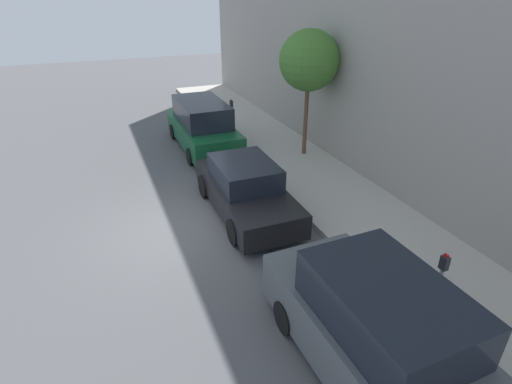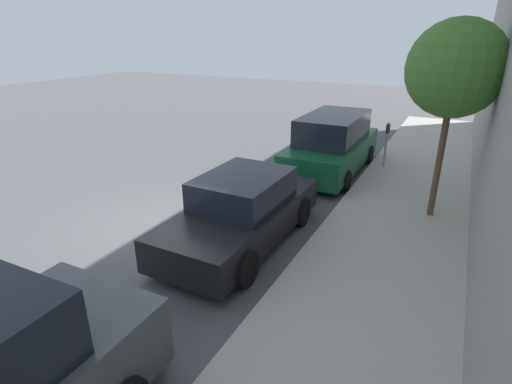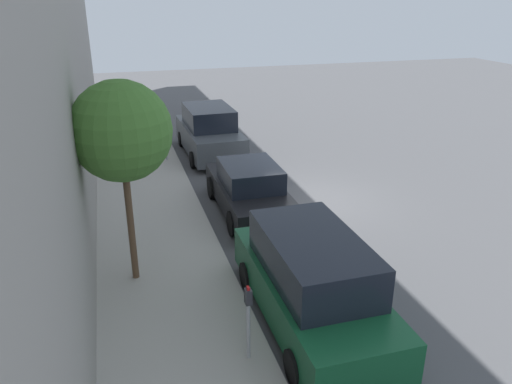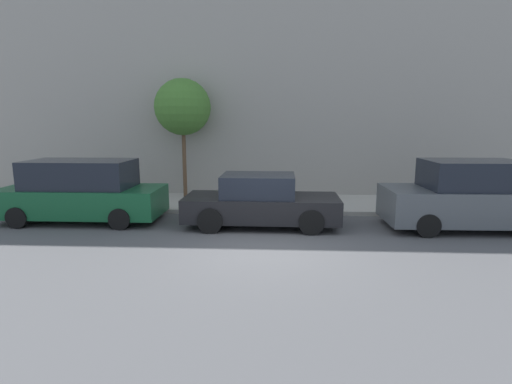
{
  "view_description": "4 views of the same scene",
  "coord_description": "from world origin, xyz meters",
  "px_view_note": "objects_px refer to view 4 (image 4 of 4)",
  "views": [
    {
      "loc": [
        -1.46,
        -9.3,
        5.89
      ],
      "look_at": [
        2.13,
        -0.58,
        1.0
      ],
      "focal_mm": 28.0,
      "sensor_mm": 36.0,
      "label": 1
    },
    {
      "loc": [
        5.97,
        -6.63,
        4.32
      ],
      "look_at": [
        2.19,
        0.72,
        1.0
      ],
      "focal_mm": 28.0,
      "sensor_mm": 36.0,
      "label": 2
    },
    {
      "loc": [
        5.85,
        13.51,
        6.23
      ],
      "look_at": [
        2.18,
        1.06,
        1.0
      ],
      "focal_mm": 35.0,
      "sensor_mm": 36.0,
      "label": 3
    },
    {
      "loc": [
        -9.36,
        -0.3,
        3.08
      ],
      "look_at": [
        2.24,
        0.33,
        1.0
      ],
      "focal_mm": 28.0,
      "sensor_mm": 36.0,
      "label": 4
    }
  ],
  "objects_px": {
    "parked_suv_nearest": "(471,197)",
    "parked_sedan_second": "(261,202)",
    "parking_meter_far": "(78,180)",
    "parking_meter_near": "(425,184)",
    "street_tree": "(183,107)",
    "parked_minivan_third": "(82,192)"
  },
  "relations": [
    {
      "from": "parked_sedan_second",
      "to": "parked_minivan_third",
      "type": "relative_size",
      "value": 0.92
    },
    {
      "from": "parking_meter_near",
      "to": "street_tree",
      "type": "height_order",
      "value": "street_tree"
    },
    {
      "from": "parking_meter_near",
      "to": "parking_meter_far",
      "type": "distance_m",
      "value": 11.78
    },
    {
      "from": "parked_minivan_third",
      "to": "street_tree",
      "type": "bearing_deg",
      "value": -36.7
    },
    {
      "from": "parked_suv_nearest",
      "to": "street_tree",
      "type": "bearing_deg",
      "value": 68.53
    },
    {
      "from": "parked_suv_nearest",
      "to": "parking_meter_far",
      "type": "distance_m",
      "value": 12.55
    },
    {
      "from": "parked_minivan_third",
      "to": "street_tree",
      "type": "distance_m",
      "value": 4.88
    },
    {
      "from": "parked_suv_nearest",
      "to": "parked_sedan_second",
      "type": "relative_size",
      "value": 1.07
    },
    {
      "from": "parked_sedan_second",
      "to": "street_tree",
      "type": "xyz_separation_m",
      "value": [
        3.57,
        3.08,
        2.85
      ]
    },
    {
      "from": "parked_sedan_second",
      "to": "parked_suv_nearest",
      "type": "bearing_deg",
      "value": -90.0
    },
    {
      "from": "parking_meter_near",
      "to": "street_tree",
      "type": "xyz_separation_m",
      "value": [
        1.75,
        8.45,
        2.54
      ]
    },
    {
      "from": "parked_suv_nearest",
      "to": "parked_minivan_third",
      "type": "xyz_separation_m",
      "value": [
        0.28,
        11.53,
        -0.01
      ]
    },
    {
      "from": "parked_suv_nearest",
      "to": "parking_meter_near",
      "type": "height_order",
      "value": "parked_suv_nearest"
    },
    {
      "from": "street_tree",
      "to": "parking_meter_far",
      "type": "bearing_deg",
      "value": 117.64
    },
    {
      "from": "parked_suv_nearest",
      "to": "parking_meter_near",
      "type": "bearing_deg",
      "value": 19.02
    },
    {
      "from": "parked_suv_nearest",
      "to": "parked_sedan_second",
      "type": "distance_m",
      "value": 6.0
    },
    {
      "from": "parking_meter_far",
      "to": "parked_minivan_third",
      "type": "bearing_deg",
      "value": -150.23
    },
    {
      "from": "parking_meter_far",
      "to": "parked_suv_nearest",
      "type": "bearing_deg",
      "value": -98.37
    },
    {
      "from": "parking_meter_near",
      "to": "parked_suv_nearest",
      "type": "bearing_deg",
      "value": -160.98
    },
    {
      "from": "parking_meter_far",
      "to": "parked_sedan_second",
      "type": "bearing_deg",
      "value": -105.89
    },
    {
      "from": "street_tree",
      "to": "parked_minivan_third",
      "type": "bearing_deg",
      "value": 143.3
    },
    {
      "from": "parked_suv_nearest",
      "to": "parked_sedan_second",
      "type": "height_order",
      "value": "parked_suv_nearest"
    }
  ]
}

